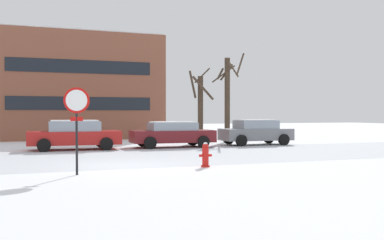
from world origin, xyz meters
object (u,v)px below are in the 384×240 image
at_px(parked_car_gray, 256,132).
at_px(fire_hydrant, 205,155).
at_px(stop_sign, 77,114).
at_px(parked_car_red, 74,135).
at_px(parked_car_maroon, 172,134).

bearing_deg(parked_car_gray, fire_hydrant, -126.95).
bearing_deg(stop_sign, fire_hydrant, 6.24).
xyz_separation_m(parked_car_red, parked_car_maroon, (5.12, -0.07, -0.04)).
bearing_deg(parked_car_red, stop_sign, -95.46).
xyz_separation_m(fire_hydrant, parked_car_red, (-3.37, 9.05, 0.33)).
relative_size(parked_car_red, parked_car_gray, 1.10).
height_order(stop_sign, fire_hydrant, stop_sign).
bearing_deg(parked_car_gray, parked_car_maroon, -178.30).
bearing_deg(fire_hydrant, stop_sign, -173.76).
height_order(stop_sign, parked_car_maroon, stop_sign).
relative_size(parked_car_red, parked_car_maroon, 1.01).
height_order(fire_hydrant, parked_car_maroon, parked_car_maroon).
relative_size(fire_hydrant, parked_car_maroon, 0.19).
height_order(fire_hydrant, parked_car_gray, parked_car_gray).
distance_m(fire_hydrant, parked_car_maroon, 9.15).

